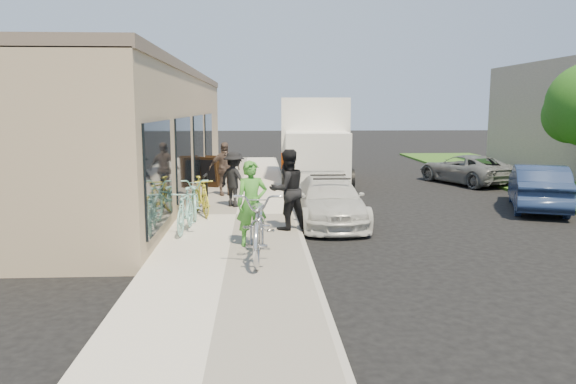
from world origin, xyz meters
name	(u,v)px	position (x,y,z in m)	size (l,w,h in m)	color
ground	(323,246)	(0.00, 0.00, 0.00)	(120.00, 120.00, 0.00)	black
sidewalk	(236,217)	(-2.00, 3.00, 0.07)	(3.00, 34.00, 0.15)	beige
curb	(294,217)	(-0.45, 3.00, 0.07)	(0.12, 34.00, 0.13)	#A19B93
storefront	(147,132)	(-5.24, 7.99, 2.12)	(3.60, 20.00, 4.22)	tan
bike_rack	(205,189)	(-2.87, 3.66, 0.75)	(0.10, 0.71, 1.00)	black
sandwich_board	(210,171)	(-3.11, 8.23, 0.71)	(0.86, 0.87, 1.10)	black
sedan_white	(329,201)	(0.43, 2.41, 0.60)	(1.69, 4.11, 1.23)	silver
sedan_silver	(331,194)	(0.63, 3.68, 0.57)	(1.34, 3.32, 1.13)	#99989D
moving_truck	(314,145)	(0.84, 10.64, 1.48)	(2.90, 6.90, 3.33)	white
far_car_blue	(538,187)	(6.79, 4.03, 0.67)	(1.41, 4.05, 1.33)	#172547
far_car_gray	(465,169)	(6.73, 9.68, 0.57)	(1.89, 4.11, 1.14)	#5B5E60
tandem_bike	(260,223)	(-1.38, -1.38, 0.81)	(0.87, 2.51, 1.32)	silver
woman_rider	(252,204)	(-1.54, -0.45, 1.03)	(0.64, 0.42, 1.76)	#419130
man_standing	(287,190)	(-0.73, 1.09, 1.09)	(0.91, 0.71, 1.88)	black
cruiser_bike_a	(185,210)	(-3.07, 0.91, 0.65)	(0.47, 1.66, 1.00)	#95DFD2
cruiser_bike_b	(195,197)	(-3.07, 2.77, 0.67)	(0.68, 1.96, 1.03)	#95DFD2
cruiser_bike_c	(201,196)	(-2.92, 2.98, 0.65)	(0.47, 1.68, 1.01)	yellow
bystander_a	(234,179)	(-2.09, 4.19, 0.94)	(1.03, 0.59, 1.59)	black
bystander_b	(224,169)	(-2.49, 6.31, 1.01)	(1.01, 0.42, 1.73)	brown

